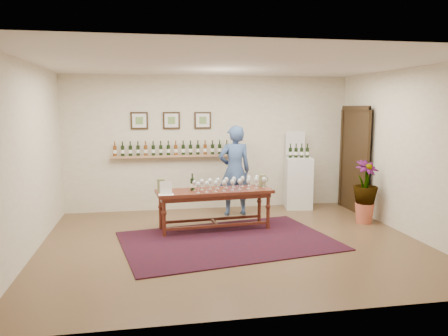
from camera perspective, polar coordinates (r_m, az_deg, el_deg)
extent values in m
plane|color=brown|center=(7.07, 1.17, -9.76)|extent=(6.00, 6.00, 0.00)
plane|color=beige|center=(9.23, -1.87, 3.28)|extent=(6.00, 0.00, 6.00)
plane|color=beige|center=(4.38, 7.68, -1.96)|extent=(6.00, 0.00, 6.00)
plane|color=beige|center=(6.85, -24.23, 0.97)|extent=(0.00, 5.00, 5.00)
plane|color=beige|center=(7.93, 22.97, 1.89)|extent=(0.00, 5.00, 5.00)
plane|color=silver|center=(6.77, 1.23, 13.46)|extent=(6.00, 6.00, 0.00)
cube|color=tan|center=(9.08, -6.79, 1.57)|extent=(2.50, 0.16, 0.04)
cube|color=black|center=(9.40, 16.91, 0.88)|extent=(0.10, 1.00, 2.10)
cube|color=black|center=(9.38, 16.64, 0.87)|extent=(0.04, 1.12, 2.22)
cube|color=black|center=(9.08, -11.01, 6.09)|extent=(0.35, 0.03, 0.35)
cube|color=silver|center=(9.06, -11.01, 6.09)|extent=(0.28, 0.01, 0.28)
cube|color=#698F47|center=(9.06, -11.01, 6.09)|extent=(0.15, 0.00, 0.15)
cube|color=black|center=(9.10, -6.89, 6.18)|extent=(0.35, 0.03, 0.35)
cube|color=silver|center=(9.08, -6.88, 6.18)|extent=(0.28, 0.01, 0.28)
cube|color=#698F47|center=(9.07, -6.88, 6.18)|extent=(0.15, 0.00, 0.15)
cube|color=black|center=(9.16, -2.80, 6.24)|extent=(0.35, 0.03, 0.35)
cube|color=silver|center=(9.14, -2.78, 6.24)|extent=(0.28, 0.01, 0.28)
cube|color=#698F47|center=(9.14, -2.78, 6.24)|extent=(0.15, 0.00, 0.15)
cube|color=#490D0D|center=(7.14, 0.52, -9.49)|extent=(3.64, 2.75, 0.02)
cube|color=#471711|center=(7.65, -1.26, -3.06)|extent=(2.07, 0.81, 0.06)
cube|color=#471711|center=(7.66, -1.26, -3.53)|extent=(1.95, 0.69, 0.09)
cylinder|color=#471711|center=(7.35, -7.84, -6.46)|extent=(0.07, 0.07, 0.66)
cylinder|color=#471711|center=(7.78, 5.77, -5.62)|extent=(0.07, 0.07, 0.66)
cylinder|color=#471711|center=(7.79, -8.27, -5.64)|extent=(0.07, 0.07, 0.66)
cylinder|color=#471711|center=(8.20, 4.63, -4.90)|extent=(0.07, 0.07, 0.66)
cube|color=#471711|center=(7.56, -0.83, -7.56)|extent=(1.83, 0.20, 0.05)
cube|color=#471711|center=(7.99, -1.64, -6.71)|extent=(1.83, 0.20, 0.05)
cube|color=#471711|center=(7.78, -1.25, -7.12)|extent=(0.08, 0.46, 0.05)
cube|color=silver|center=(7.28, -7.60, -2.59)|extent=(0.25, 0.19, 0.22)
cube|color=silver|center=(9.48, 9.66, -1.91)|extent=(0.63, 0.63, 1.09)
cube|color=silver|center=(9.56, 9.29, 3.20)|extent=(0.41, 0.09, 0.57)
cone|color=#BE5A3F|center=(8.61, 17.85, -5.63)|extent=(0.35, 0.35, 0.37)
imported|color=#17381A|center=(8.51, 18.00, -2.30)|extent=(0.65, 0.65, 0.64)
imported|color=#364F81|center=(8.69, 1.40, -0.34)|extent=(0.67, 0.46, 1.80)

